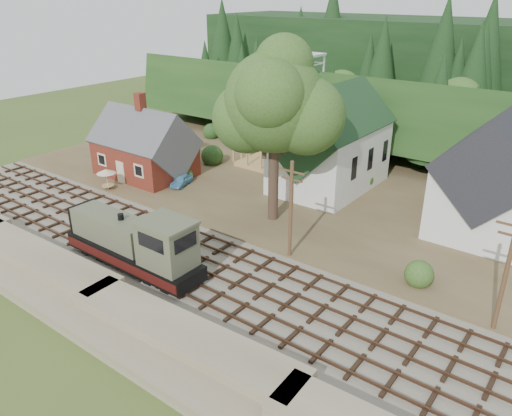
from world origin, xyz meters
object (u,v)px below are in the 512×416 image
Objects in this scene: car_green at (123,158)px; patio_set at (106,172)px; locomotive at (136,244)px; car_blue at (181,180)px.

patio_set is (5.35, -6.27, 1.17)m from car_green.
car_green is at bearing 130.46° from patio_set.
locomotive is 2.96× the size of car_green.
car_blue is at bearing 123.96° from locomotive.
locomotive reaches higher than patio_set.
car_blue is (-9.35, 13.88, -1.28)m from locomotive.
car_blue is at bearing 45.52° from patio_set.
car_blue is 10.67m from car_green.
locomotive is 24.88m from car_green.
car_green is 8.33m from patio_set.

